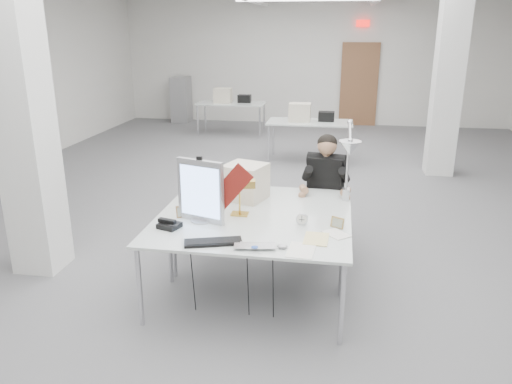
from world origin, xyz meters
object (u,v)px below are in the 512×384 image
at_px(laptop, 255,249).
at_px(architect_lamp, 348,161).
at_px(seated_person, 326,174).
at_px(desk_phone, 169,225).
at_px(bankers_lamp, 240,197).
at_px(beige_monitor, 246,182).
at_px(monitor, 201,191).
at_px(office_chair, 325,200).
at_px(desk_main, 246,234).

bearing_deg(laptop, architect_lamp, 48.71).
xyz_separation_m(seated_person, desk_phone, (-1.32, -1.45, -0.12)).
distance_m(seated_person, bankers_lamp, 1.29).
height_order(bankers_lamp, beige_monitor, beige_monitor).
distance_m(desk_phone, architect_lamp, 1.78).
height_order(monitor, laptop, monitor).
relative_size(office_chair, laptop, 3.45).
height_order(desk_phone, beige_monitor, beige_monitor).
distance_m(desk_main, office_chair, 1.64).
relative_size(office_chair, beige_monitor, 3.00).
relative_size(beige_monitor, architect_lamp, 0.40).
height_order(desk_main, laptop, laptop).
bearing_deg(office_chair, laptop, -94.89).
xyz_separation_m(desk_main, office_chair, (0.63, 1.50, -0.16)).
height_order(laptop, architect_lamp, architect_lamp).
bearing_deg(beige_monitor, laptop, -57.30).
distance_m(office_chair, monitor, 1.75).
height_order(monitor, architect_lamp, architect_lamp).
xyz_separation_m(office_chair, monitor, (-1.08, -1.29, 0.47)).
bearing_deg(architect_lamp, office_chair, 104.28).
distance_m(desk_main, beige_monitor, 0.93).
bearing_deg(seated_person, laptop, -95.28).
bearing_deg(beige_monitor, monitor, -93.60).
bearing_deg(monitor, laptop, -25.24).
bearing_deg(architect_lamp, desk_main, -140.25).
distance_m(laptop, bankers_lamp, 0.83).
relative_size(laptop, architect_lamp, 0.35).
bearing_deg(office_chair, bankers_lamp, -115.29).
xyz_separation_m(office_chair, beige_monitor, (-0.80, -0.61, 0.36)).
relative_size(seated_person, desk_phone, 5.57).
bearing_deg(bankers_lamp, laptop, -82.85).
height_order(office_chair, seated_person, seated_person).
xyz_separation_m(monitor, laptop, (0.59, -0.55, -0.28)).
relative_size(office_chair, seated_person, 1.18).
relative_size(office_chair, monitor, 2.00).
bearing_deg(desk_main, beige_monitor, 100.85).
height_order(monitor, bankers_lamp, monitor).
bearing_deg(desk_phone, beige_monitor, 78.92).
height_order(desk_main, seated_person, seated_person).
height_order(seated_person, desk_phone, seated_person).
bearing_deg(laptop, beige_monitor, 95.12).
distance_m(seated_person, monitor, 1.65).
bearing_deg(desk_phone, monitor, 60.40).
bearing_deg(seated_person, desk_main, -103.36).
relative_size(laptop, desk_phone, 1.90).
height_order(monitor, desk_phone, monitor).
relative_size(desk_main, office_chair, 1.56).
distance_m(desk_main, desk_phone, 0.69).
bearing_deg(desk_phone, laptop, -3.63).
height_order(desk_main, desk_phone, desk_phone).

